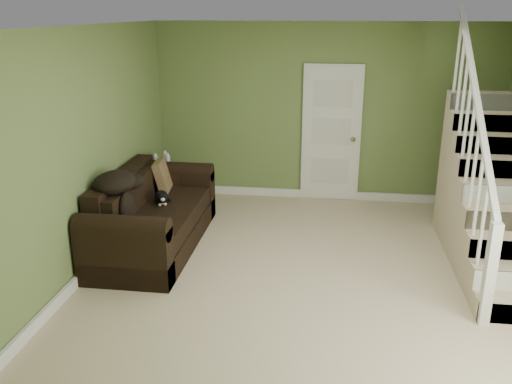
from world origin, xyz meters
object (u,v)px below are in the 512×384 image
(banana, at_px, (161,223))
(cat, at_px, (161,197))
(side_table, at_px, (165,190))
(sofa, at_px, (151,219))

(banana, bearing_deg, cat, 108.10)
(cat, distance_m, banana, 0.73)
(side_table, distance_m, banana, 1.75)
(cat, bearing_deg, sofa, -144.20)
(sofa, xyz_separation_m, side_table, (-0.17, 1.12, -0.02))
(sofa, distance_m, side_table, 1.14)
(sofa, height_order, cat, sofa)
(cat, height_order, banana, cat)
(sofa, bearing_deg, side_table, 98.71)
(side_table, relative_size, cat, 2.03)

